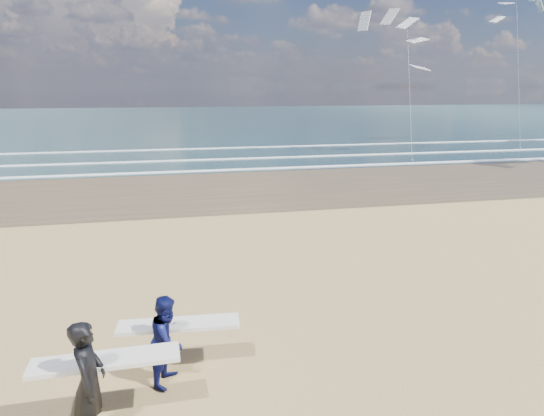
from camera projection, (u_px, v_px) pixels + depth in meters
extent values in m
cube|color=#4E3D29|center=(490.00, 175.00, 28.98)|extent=(220.00, 12.00, 0.01)
cube|color=#1B343B|center=(281.00, 118.00, 80.13)|extent=(220.00, 100.00, 0.02)
cube|color=white|center=(446.00, 162.00, 33.51)|extent=(220.00, 0.50, 0.05)
cube|color=white|center=(413.00, 153.00, 37.97)|extent=(220.00, 0.50, 0.05)
cube|color=white|center=(378.00, 144.00, 44.12)|extent=(220.00, 0.50, 0.05)
imported|color=black|center=(89.00, 383.00, 6.99)|extent=(0.49, 0.72, 1.92)
cube|color=silver|center=(106.00, 360.00, 7.33)|extent=(2.21, 0.56, 0.07)
imported|color=#0C1044|center=(168.00, 339.00, 8.49)|extent=(0.88, 0.97, 1.62)
cube|color=silver|center=(179.00, 324.00, 8.84)|extent=(2.23, 0.68, 0.07)
cube|color=slate|center=(412.00, 160.00, 34.42)|extent=(0.12, 0.12, 0.10)
cube|color=slate|center=(520.00, 148.00, 41.23)|extent=(0.12, 0.12, 0.10)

